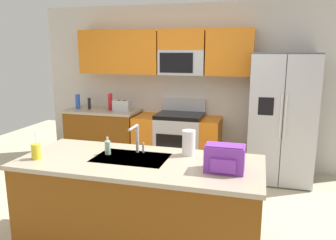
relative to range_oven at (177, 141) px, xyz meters
The scene contains 15 objects.
ground_plane 1.86m from the range_oven, 84.78° to the right, with size 9.00×9.00×0.00m, color beige.
kitchen_wall_unit 1.07m from the range_oven, 85.51° to the left, with size 5.20×0.43×2.60m.
back_counter 1.29m from the range_oven, behind, with size 1.21×0.63×0.90m.
range_oven is the anchor object (origin of this frame).
refrigerator 1.62m from the range_oven, ahead, with size 0.90×0.76×1.85m.
island_counter 2.30m from the range_oven, 84.74° to the right, with size 2.22×0.94×0.90m.
toaster 1.07m from the range_oven, behind, with size 0.28×0.16×0.18m.
pepper_mill 1.64m from the range_oven, behind, with size 0.05×0.05×0.19m, color black.
bottle_red 1.30m from the range_oven, behind, with size 0.08×0.08×0.28m, color red.
bottle_blue 1.84m from the range_oven, behind, with size 0.08×0.08×0.24m, color blue.
sink_faucet 2.20m from the range_oven, 86.80° to the right, with size 0.08×0.21×0.28m.
drink_cup_yellow 2.67m from the range_oven, 105.80° to the right, with size 0.08×0.08×0.26m.
soap_dispenser 2.27m from the range_oven, 93.66° to the right, with size 0.06×0.06×0.17m.
paper_towel_roll 2.19m from the range_oven, 73.15° to the right, with size 0.12×0.12×0.24m, color white.
backpack 2.63m from the range_oven, 67.37° to the right, with size 0.32×0.22×0.23m.
Camera 1 is at (1.07, -3.19, 1.88)m, focal length 35.49 mm.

